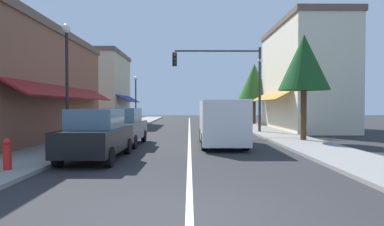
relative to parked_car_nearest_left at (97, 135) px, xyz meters
name	(u,v)px	position (x,y,z in m)	size (l,w,h in m)	color
ground_plane	(189,132)	(3.22, 12.04, -0.88)	(80.00, 80.00, 0.00)	#28282B
sidewalk_left	(113,131)	(-2.28, 12.04, -0.82)	(2.60, 56.00, 0.12)	gray
sidewalk_right	(266,131)	(8.72, 12.04, -0.82)	(2.60, 56.00, 0.12)	gray
lane_center_stripe	(189,132)	(3.22, 12.04, -0.88)	(0.14, 52.00, 0.01)	silver
storefront_left_block	(15,84)	(-6.03, 6.04, 2.14)	(6.22, 14.20, 6.03)	brown
storefront_right_block	(303,77)	(12.12, 14.04, 3.23)	(5.52, 10.20, 8.22)	beige
storefront_far_left	(101,89)	(-5.82, 22.04, 2.75)	(5.80, 8.20, 7.24)	#BCAD8E
parked_car_nearest_left	(97,135)	(0.00, 0.00, 0.00)	(1.84, 4.13, 1.77)	black
parked_car_second_left	(122,127)	(0.04, 4.15, 0.00)	(1.84, 4.13, 1.77)	#4C5156
van_in_lane	(222,121)	(4.74, 3.94, 0.27)	(2.04, 5.20, 2.12)	silver
traffic_signal_mast_arm	(229,74)	(5.93, 10.80, 3.17)	(6.04, 0.50, 5.85)	#333333
street_lamp_left_near	(67,67)	(-1.66, 1.72, 2.55)	(0.36, 0.36, 5.13)	black
street_lamp_right_mid	(260,83)	(8.07, 10.92, 2.55)	(0.36, 0.36, 5.14)	black
street_lamp_left_far	(136,92)	(-1.74, 18.73, 2.22)	(0.36, 0.36, 4.57)	black
tree_right_near	(304,63)	(9.11, 5.41, 3.20)	(2.60, 2.60, 5.55)	#4C331E
tree_right_far	(254,81)	(9.51, 20.14, 3.34)	(3.08, 3.08, 5.94)	#4C331E
fire_hydrant	(7,154)	(-1.80, -2.32, -0.33)	(0.22, 0.22, 0.87)	red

